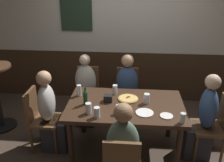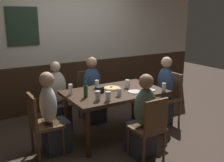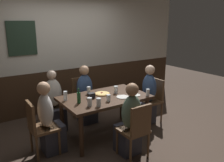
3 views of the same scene
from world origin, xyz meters
TOP-DOWN VIEW (x-y plane):
  - ground_plane at (0.00, 0.00)m, footprint 12.00×12.00m
  - wall_back at (-0.01, 1.65)m, footprint 6.40×0.13m
  - dining_table at (0.00, 0.00)m, footprint 1.52×0.94m
  - chair_head_west at (-1.17, 0.00)m, footprint 0.40×0.40m
  - chair_left_far at (-0.67, 0.89)m, footprint 0.40×0.40m
  - chair_mid_far at (0.00, 0.89)m, footprint 0.40×0.40m
  - chair_head_east at (1.17, 0.00)m, footprint 0.40×0.40m
  - person_mid_near at (0.00, -0.72)m, footprint 0.34×0.37m
  - person_head_west at (-1.01, 0.00)m, footprint 0.37×0.34m
  - person_left_far at (-0.67, 0.72)m, footprint 0.34×0.37m
  - person_mid_far at (-0.00, 0.72)m, footprint 0.34×0.37m
  - person_head_east at (1.01, 0.00)m, footprint 0.37×0.34m
  - pizza at (0.03, 0.13)m, footprint 0.27×0.27m
  - highball_clear at (-0.07, -0.24)m, footprint 0.07×0.07m
  - pint_glass_stout at (-0.65, 0.19)m, footprint 0.06×0.06m
  - pint_glass_pale at (0.27, 0.05)m, footprint 0.08×0.08m
  - pint_glass_amber at (0.66, -0.39)m, footprint 0.06×0.06m
  - beer_glass_tall at (-0.44, -0.27)m, footprint 0.07×0.07m
  - beer_glass_half at (-0.16, 0.29)m, footprint 0.07×0.07m
  - tumbler_short at (-0.32, -0.35)m, footprint 0.07×0.07m
  - beer_bottle_green at (-0.52, -0.05)m, footprint 0.06×0.06m
  - plate_white_large at (0.24, -0.21)m, footprint 0.22×0.22m
  - plate_white_small at (0.50, -0.27)m, footprint 0.16×0.16m
  - condiment_caddy at (-0.23, 0.05)m, footprint 0.11×0.09m

SIDE VIEW (x-z plane):
  - ground_plane at x=0.00m, z-range 0.00..0.00m
  - person_left_far at x=-0.67m, z-range -0.09..1.06m
  - person_mid_near at x=0.00m, z-range -0.09..1.07m
  - person_head_west at x=-1.01m, z-range -0.09..1.08m
  - person_mid_far at x=0.00m, z-range -0.09..1.08m
  - chair_head_west at x=-1.17m, z-range 0.06..0.94m
  - chair_left_far at x=-0.67m, z-range 0.06..0.94m
  - chair_mid_far at x=0.00m, z-range 0.06..0.94m
  - chair_head_east at x=1.17m, z-range 0.06..0.94m
  - person_head_east at x=1.01m, z-range -0.09..1.10m
  - dining_table at x=0.00m, z-range 0.29..1.03m
  - plate_white_large at x=0.24m, z-range 0.74..0.75m
  - plate_white_small at x=0.50m, z-range 0.74..0.75m
  - pizza at x=0.03m, z-range 0.74..0.77m
  - condiment_caddy at x=-0.23m, z-range 0.74..0.83m
  - highball_clear at x=-0.07m, z-range 0.73..0.84m
  - pint_glass_amber at x=0.66m, z-range 0.73..0.86m
  - pint_glass_pale at x=0.27m, z-range 0.73..0.87m
  - beer_glass_tall at x=-0.44m, z-range 0.73..0.87m
  - tumbler_short at x=-0.32m, z-range 0.73..0.87m
  - beer_glass_half at x=-0.16m, z-range 0.74..0.87m
  - pint_glass_stout at x=-0.65m, z-range 0.73..0.89m
  - beer_bottle_green at x=-0.52m, z-range 0.71..0.96m
  - wall_back at x=-0.01m, z-range 0.00..2.60m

